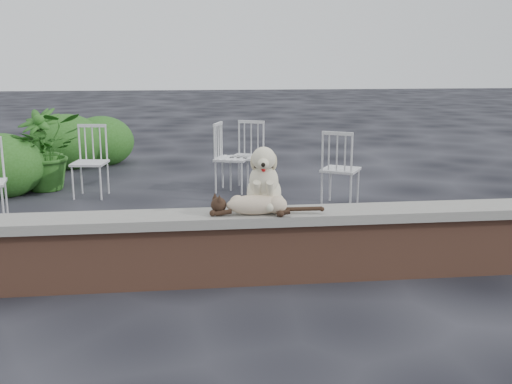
{
  "coord_description": "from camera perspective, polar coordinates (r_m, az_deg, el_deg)",
  "views": [
    {
      "loc": [
        -0.22,
        -4.61,
        1.8
      ],
      "look_at": [
        0.36,
        0.2,
        0.7
      ],
      "focal_mm": 41.71,
      "sensor_mm": 36.0,
      "label": 1
    }
  ],
  "objects": [
    {
      "name": "chair_c",
      "position": [
        7.39,
        8.12,
        2.28
      ],
      "size": [
        0.77,
        0.77,
        0.94
      ],
      "primitive_type": null,
      "rotation": [
        0.0,
        0.0,
        2.61
      ],
      "color": "silver",
      "rests_on": "ground"
    },
    {
      "name": "ground",
      "position": [
        4.95,
        -3.94,
        -8.55
      ],
      "size": [
        60.0,
        60.0,
        0.0
      ],
      "primitive_type": "plane",
      "color": "black",
      "rests_on": "ground"
    },
    {
      "name": "dog",
      "position": [
        4.82,
        0.77,
        1.46
      ],
      "size": [
        0.43,
        0.52,
        0.54
      ],
      "primitive_type": null,
      "rotation": [
        0.0,
        0.0,
        -0.16
      ],
      "color": "beige",
      "rests_on": "capstone"
    },
    {
      "name": "potted_plant_a",
      "position": [
        8.71,
        -19.45,
        3.7
      ],
      "size": [
        1.24,
        1.18,
        1.07
      ],
      "primitive_type": "imported",
      "rotation": [
        0.0,
        0.0,
        0.46
      ],
      "color": "#225017",
      "rests_on": "ground"
    },
    {
      "name": "chair_d",
      "position": [
        8.26,
        -0.86,
        3.5
      ],
      "size": [
        0.74,
        0.74,
        0.94
      ],
      "primitive_type": null,
      "rotation": [
        0.0,
        0.0,
        -0.42
      ],
      "color": "silver",
      "rests_on": "ground"
    },
    {
      "name": "chair_b",
      "position": [
        8.07,
        -15.67,
        2.82
      ],
      "size": [
        0.63,
        0.63,
        0.94
      ],
      "primitive_type": null,
      "rotation": [
        0.0,
        0.0,
        -0.14
      ],
      "color": "silver",
      "rests_on": "ground"
    },
    {
      "name": "cat",
      "position": [
        4.7,
        0.04,
        -1.09
      ],
      "size": [
        1.09,
        0.42,
        0.18
      ],
      "primitive_type": null,
      "rotation": [
        0.0,
        0.0,
        -0.16
      ],
      "color": "tan",
      "rests_on": "capstone"
    },
    {
      "name": "chair_e",
      "position": [
        8.12,
        -2.34,
        3.33
      ],
      "size": [
        0.71,
        0.71,
        0.94
      ],
      "primitive_type": null,
      "rotation": [
        0.0,
        0.0,
        1.24
      ],
      "color": "silver",
      "rests_on": "ground"
    },
    {
      "name": "brick_wall",
      "position": [
        4.87,
        -3.98,
        -5.81
      ],
      "size": [
        6.0,
        0.3,
        0.5
      ],
      "primitive_type": "cube",
      "color": "brown",
      "rests_on": "ground"
    },
    {
      "name": "capstone",
      "position": [
        4.78,
        -4.03,
        -2.51
      ],
      "size": [
        6.2,
        0.4,
        0.08
      ],
      "primitive_type": "cube",
      "color": "slate",
      "rests_on": "brick_wall"
    },
    {
      "name": "shrubbery",
      "position": [
        9.88,
        -18.15,
        4.0
      ],
      "size": [
        2.11,
        3.3,
        0.95
      ],
      "color": "#225017",
      "rests_on": "ground"
    },
    {
      "name": "potted_plant_b",
      "position": [
        9.05,
        -19.98,
        4.05
      ],
      "size": [
        0.82,
        0.82,
        1.09
      ],
      "primitive_type": "imported",
      "rotation": [
        0.0,
        0.0,
        -0.45
      ],
      "color": "#225017",
      "rests_on": "ground"
    }
  ]
}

